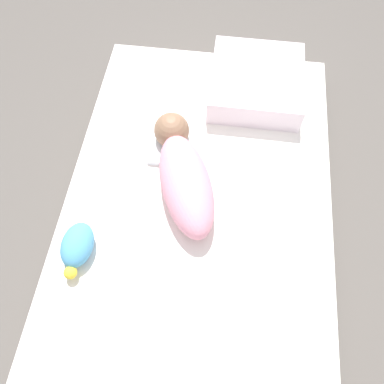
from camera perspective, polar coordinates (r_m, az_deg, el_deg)
ground_plane at (r=1.46m, az=0.80°, el=-3.98°), size 12.00×12.00×0.00m
bed_mattress at (r=1.40m, az=0.84°, el=-2.86°), size 1.52×0.95×0.14m
burp_cloth at (r=1.47m, az=-3.10°, el=8.08°), size 0.24×0.15×0.02m
swaddled_baby at (r=1.31m, az=-1.35°, el=2.81°), size 0.52×0.31×0.15m
pillow at (r=1.62m, az=9.72°, el=16.09°), size 0.38×0.37×0.11m
turtle_plush at (r=1.29m, az=-17.12°, el=-7.90°), size 0.19×0.10×0.09m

